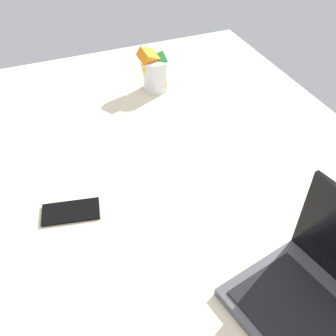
{
  "coord_description": "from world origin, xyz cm",
  "views": [
    {
      "loc": [
        60.89,
        -20.97,
        90.91
      ],
      "look_at": [
        -7.19,
        6.42,
        24.0
      ],
      "focal_mm": 41.64,
      "sensor_mm": 36.0,
      "label": 1
    }
  ],
  "objects": [
    {
      "name": "bed_mattress",
      "position": [
        0.0,
        0.0,
        9.0
      ],
      "size": [
        180.0,
        140.0,
        18.0
      ],
      "primitive_type": "cube",
      "color": "beige",
      "rests_on": "ground"
    },
    {
      "name": "laptop",
      "position": [
        39.08,
        20.87,
        22.41
      ],
      "size": [
        37.01,
        29.27,
        23.0
      ],
      "rotation": [
        0.0,
        0.0,
        0.21
      ],
      "color": "#4C4C51",
      "rests_on": "bed_mattress"
    },
    {
      "name": "snack_cup",
      "position": [
        -54.42,
        20.73,
        24.41
      ],
      "size": [
        9.88,
        10.87,
        15.27
      ],
      "color": "silver",
      "rests_on": "bed_mattress"
    },
    {
      "name": "cell_phone",
      "position": [
        -7.0,
        -19.46,
        18.4
      ],
      "size": [
        9.46,
        15.08,
        0.8
      ],
      "primitive_type": "cube",
      "rotation": [
        0.0,
        0.0,
        6.08
      ],
      "color": "black",
      "rests_on": "bed_mattress"
    }
  ]
}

